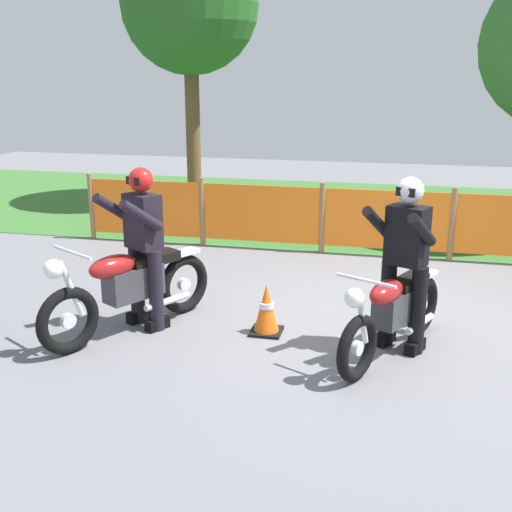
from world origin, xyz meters
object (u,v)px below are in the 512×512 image
motorcycle_trailing (393,312)px  rider_trailing (405,259)px  traffic_cone (266,309)px  rider_lead (143,243)px  motorcycle_lead (129,287)px

motorcycle_trailing → rider_trailing: size_ratio=1.05×
rider_trailing → traffic_cone: bearing=-68.0°
rider_lead → motorcycle_trailing: bearing=116.4°
motorcycle_lead → traffic_cone: size_ratio=3.57×
rider_lead → rider_trailing: 2.63m
rider_lead → rider_trailing: (2.63, 0.01, 0.00)m
motorcycle_trailing → traffic_cone: (-1.27, 0.26, -0.18)m
traffic_cone → rider_trailing: bearing=-3.8°
rider_trailing → motorcycle_trailing: bearing=0.6°
traffic_cone → motorcycle_lead: bearing=-168.8°
motorcycle_lead → traffic_cone: bearing=131.2°
motorcycle_trailing → traffic_cone: size_ratio=3.36×
motorcycle_trailing → rider_trailing: bearing=-179.4°
motorcycle_lead → rider_lead: bearing=-179.4°
motorcycle_lead → traffic_cone: (1.38, 0.27, -0.23)m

